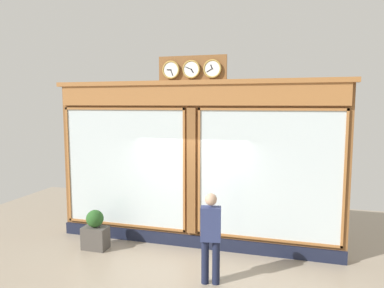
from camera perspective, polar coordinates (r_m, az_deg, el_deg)
shop_facade at (r=8.10m, az=0.25°, el=-3.28°), size 6.76×0.42×4.33m
pedestrian at (r=6.62m, az=3.03°, el=-14.33°), size 0.39×0.28×1.69m
planter_box at (r=8.60m, az=-15.27°, el=-14.36°), size 0.56×0.36×0.51m
planter_shrub at (r=8.45m, az=-15.36°, el=-11.50°), size 0.39×0.39×0.39m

